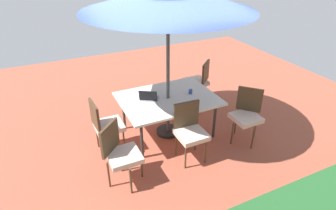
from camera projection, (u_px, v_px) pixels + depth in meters
ground_plane at (168, 133)px, 5.48m from camera, size 10.00×10.00×0.02m
dining_table at (168, 100)px, 5.13m from camera, size 1.71×1.28×0.76m
chair_northeast at (120, 152)px, 4.09m from camera, size 0.59×0.59×0.98m
chair_southwest at (199, 80)px, 6.30m from camera, size 0.59×0.59×0.98m
chair_north at (190, 129)px, 4.58m from camera, size 0.46×0.47×0.98m
chair_northwest at (247, 113)px, 5.03m from camera, size 0.59×0.59×0.98m
chair_east at (105, 124)px, 4.73m from camera, size 0.47×0.46×0.98m
laptop at (149, 98)px, 5.01m from camera, size 0.40×0.38×0.21m
cup at (190, 92)px, 5.23m from camera, size 0.07×0.07×0.08m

